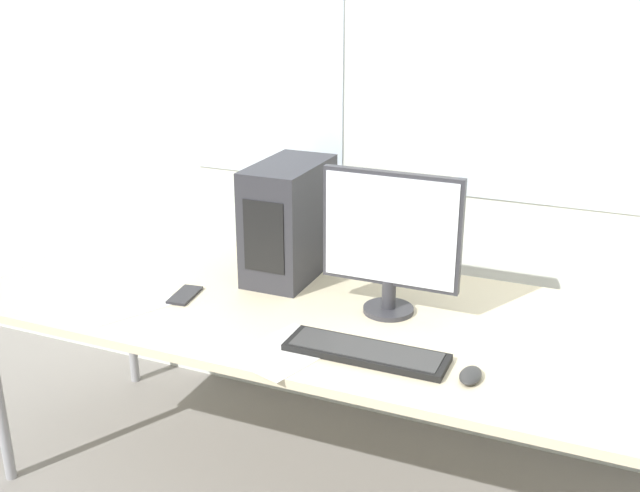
{
  "coord_description": "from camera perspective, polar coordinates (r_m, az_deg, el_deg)",
  "views": [
    {
      "loc": [
        0.8,
        -1.59,
        1.77
      ],
      "look_at": [
        -0.08,
        0.46,
        0.94
      ],
      "focal_mm": 42.0,
      "sensor_mm": 36.0,
      "label": 1
    }
  ],
  "objects": [
    {
      "name": "wall_back",
      "position": [
        2.8,
        6.45,
        11.53
      ],
      "size": [
        8.0,
        0.07,
        2.7
      ],
      "color": "silver",
      "rests_on": "ground_plane"
    },
    {
      "name": "desk",
      "position": [
        2.45,
        1.78,
        -5.82
      ],
      "size": [
        2.49,
        0.92,
        0.73
      ],
      "color": "beige",
      "rests_on": "ground_plane"
    },
    {
      "name": "pc_tower",
      "position": [
        2.66,
        -2.39,
        1.99
      ],
      "size": [
        0.21,
        0.4,
        0.41
      ],
      "color": "#2D2D33",
      "rests_on": "desk"
    },
    {
      "name": "monitor_main",
      "position": [
        2.35,
        5.4,
        0.63
      ],
      "size": [
        0.45,
        0.16,
        0.47
      ],
      "color": "#333338",
      "rests_on": "desk"
    },
    {
      "name": "keyboard",
      "position": [
        2.17,
        3.52,
        -8.07
      ],
      "size": [
        0.47,
        0.14,
        0.02
      ],
      "color": "black",
      "rests_on": "desk"
    },
    {
      "name": "mouse",
      "position": [
        2.09,
        11.4,
        -9.64
      ],
      "size": [
        0.06,
        0.1,
        0.02
      ],
      "color": "#2D2D2D",
      "rests_on": "desk"
    },
    {
      "name": "cell_phone",
      "position": [
        2.59,
        -10.26,
        -3.7
      ],
      "size": [
        0.09,
        0.16,
        0.01
      ],
      "rotation": [
        0.0,
        0.0,
        0.13
      ],
      "color": "#232328",
      "rests_on": "desk"
    },
    {
      "name": "paper_sheet_left",
      "position": [
        2.57,
        -14.58,
        -4.26
      ],
      "size": [
        0.32,
        0.36,
        0.0
      ],
      "rotation": [
        0.0,
        0.0,
        -0.49
      ],
      "color": "white",
      "rests_on": "desk"
    },
    {
      "name": "paper_sheet_front",
      "position": [
        2.2,
        -2.6,
        -8.0
      ],
      "size": [
        0.29,
        0.35,
        0.0
      ],
      "rotation": [
        0.0,
        0.0,
        -0.31
      ],
      "color": "white",
      "rests_on": "desk"
    }
  ]
}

